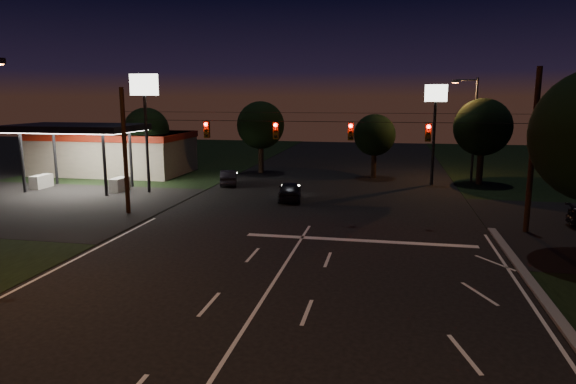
# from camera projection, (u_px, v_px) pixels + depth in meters

# --- Properties ---
(ground) EXTENTS (140.00, 140.00, 0.00)m
(ground) POSITION_uv_depth(u_px,v_px,m) (241.00, 333.00, 16.36)
(ground) COLOR black
(ground) RESTS_ON ground
(cross_street_left) EXTENTS (20.00, 16.00, 0.02)m
(cross_street_left) POSITION_uv_depth(u_px,v_px,m) (30.00, 205.00, 35.64)
(cross_street_left) COLOR black
(cross_street_left) RESTS_ON ground
(stop_bar) EXTENTS (12.00, 0.50, 0.01)m
(stop_bar) POSITION_uv_depth(u_px,v_px,m) (359.00, 240.00, 26.87)
(stop_bar) COLOR silver
(stop_bar) RESTS_ON ground
(utility_pole_right) EXTENTS (0.30, 0.30, 9.00)m
(utility_pole_right) POSITION_uv_depth(u_px,v_px,m) (525.00, 232.00, 28.50)
(utility_pole_right) COLOR black
(utility_pole_right) RESTS_ON ground
(utility_pole_left) EXTENTS (0.28, 0.28, 8.00)m
(utility_pole_left) POSITION_uv_depth(u_px,v_px,m) (129.00, 213.00, 33.14)
(utility_pole_left) COLOR black
(utility_pole_left) RESTS_ON ground
(signal_span) EXTENTS (24.00, 0.40, 1.56)m
(signal_span) POSITION_uv_depth(u_px,v_px,m) (313.00, 130.00, 29.77)
(signal_span) COLOR black
(signal_span) RESTS_ON ground
(gas_station) EXTENTS (14.20, 16.10, 5.25)m
(gas_station) POSITION_uv_depth(u_px,v_px,m) (112.00, 150.00, 49.43)
(gas_station) COLOR gray
(gas_station) RESTS_ON ground
(pole_sign_left_near) EXTENTS (2.20, 0.30, 9.10)m
(pole_sign_left_near) POSITION_uv_depth(u_px,v_px,m) (145.00, 102.00, 38.99)
(pole_sign_left_near) COLOR black
(pole_sign_left_near) RESTS_ON ground
(pole_sign_right) EXTENTS (1.80, 0.30, 8.40)m
(pole_sign_right) POSITION_uv_depth(u_px,v_px,m) (435.00, 111.00, 42.59)
(pole_sign_right) COLOR black
(pole_sign_right) RESTS_ON ground
(street_light_right_far) EXTENTS (2.20, 0.35, 9.00)m
(street_light_right_far) POSITION_uv_depth(u_px,v_px,m) (472.00, 122.00, 44.07)
(street_light_right_far) COLOR black
(street_light_right_far) RESTS_ON ground
(tree_far_a) EXTENTS (4.20, 4.20, 6.42)m
(tree_far_a) POSITION_uv_depth(u_px,v_px,m) (147.00, 131.00, 48.08)
(tree_far_a) COLOR black
(tree_far_a) RESTS_ON ground
(tree_far_b) EXTENTS (4.60, 4.60, 6.98)m
(tree_far_b) POSITION_uv_depth(u_px,v_px,m) (261.00, 126.00, 49.95)
(tree_far_b) COLOR black
(tree_far_b) RESTS_ON ground
(tree_far_c) EXTENTS (3.80, 3.80, 5.86)m
(tree_far_c) POSITION_uv_depth(u_px,v_px,m) (375.00, 136.00, 46.97)
(tree_far_c) COLOR black
(tree_far_c) RESTS_ON ground
(tree_far_d) EXTENTS (4.80, 4.80, 7.30)m
(tree_far_d) POSITION_uv_depth(u_px,v_px,m) (483.00, 128.00, 43.16)
(tree_far_d) COLOR black
(tree_far_d) RESTS_ON ground
(car_oncoming_a) EXTENTS (2.24, 4.25, 1.38)m
(car_oncoming_a) POSITION_uv_depth(u_px,v_px,m) (290.00, 191.00, 37.25)
(car_oncoming_a) COLOR black
(car_oncoming_a) RESTS_ON ground
(car_oncoming_b) EXTENTS (2.34, 4.04, 1.26)m
(car_oncoming_b) POSITION_uv_depth(u_px,v_px,m) (229.00, 177.00, 43.74)
(car_oncoming_b) COLOR black
(car_oncoming_b) RESTS_ON ground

